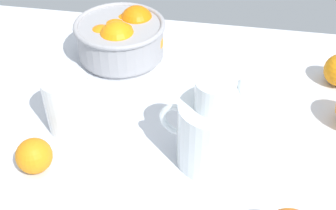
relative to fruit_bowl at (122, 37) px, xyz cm
name	(u,v)px	position (x,y,z in cm)	size (l,w,h in cm)	color
ground_plane	(184,125)	(17.72, -20.04, -7.16)	(140.14, 80.43, 3.00)	silver
fruit_bowl	(122,37)	(0.00, 0.00, 0.00)	(21.33, 21.33, 11.41)	#99999E
juice_pitcher	(211,134)	(23.90, -30.00, 0.67)	(16.30, 12.14, 18.46)	white
juice_glass	(68,106)	(-4.00, -25.81, -0.45)	(8.81, 8.81, 11.68)	white
loose_orange_4	(34,156)	(-6.35, -37.66, -2.44)	(6.44, 6.44, 6.44)	orange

